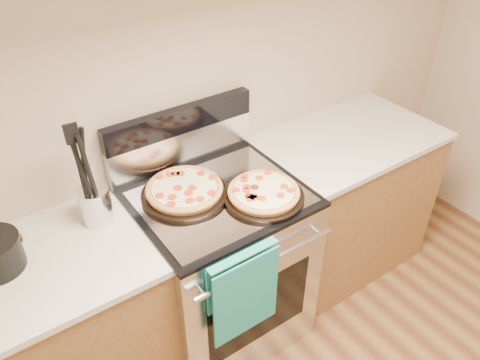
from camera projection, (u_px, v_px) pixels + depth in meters
wall_back at (172, 79)px, 2.09m from camera, size 4.00×0.00×4.00m
range_body at (220, 267)px, 2.38m from camera, size 0.76×0.68×0.90m
oven_window at (259, 311)px, 2.16m from camera, size 0.56×0.01×0.40m
cooktop at (217, 196)px, 2.12m from camera, size 0.76×0.68×0.02m
backsplash_lower at (182, 147)px, 2.26m from camera, size 0.76×0.06×0.18m
backsplash_upper at (180, 120)px, 2.17m from camera, size 0.76×0.06×0.12m
oven_handle at (267, 263)px, 1.93m from camera, size 0.70×0.03×0.03m
dish_towel at (243, 292)px, 1.93m from camera, size 0.32×0.05×0.42m
foil_sheet at (221, 197)px, 2.09m from camera, size 0.70×0.55×0.01m
cabinet_left at (44, 351)px, 2.00m from camera, size 1.00×0.62×0.88m
countertop_left at (14, 278)px, 1.74m from camera, size 1.02×0.64×0.03m
cabinet_right at (340, 204)px, 2.82m from camera, size 1.00×0.62×0.88m
countertop_right at (350, 139)px, 2.55m from camera, size 1.02×0.64×0.03m
pepperoni_pizza_back at (185, 191)px, 2.08m from camera, size 0.39×0.39×0.05m
pepperoni_pizza_front at (264, 193)px, 2.06m from camera, size 0.44×0.44×0.05m
utensil_crock at (96, 205)px, 1.93m from camera, size 0.16×0.16×0.16m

